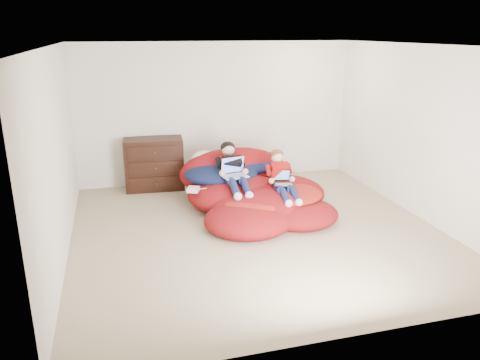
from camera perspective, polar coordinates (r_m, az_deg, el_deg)
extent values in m
cube|color=tan|center=(6.65, 2.03, -7.17)|extent=(5.10, 5.10, 0.25)
cube|color=silver|center=(8.57, -2.86, 8.18)|extent=(5.10, 0.02, 2.50)
cube|color=silver|center=(3.97, 13.00, -3.78)|extent=(5.10, 0.02, 2.50)
cube|color=silver|center=(5.97, -21.54, 2.67)|extent=(0.02, 5.10, 2.50)
cube|color=silver|center=(7.33, 21.35, 5.33)|extent=(0.02, 5.10, 2.50)
cube|color=white|center=(6.03, 2.32, 16.17)|extent=(5.10, 5.10, 0.02)
cube|color=black|center=(8.32, -10.42, 1.96)|extent=(1.04, 0.57, 0.90)
cube|color=black|center=(8.14, -10.14, -0.35)|extent=(0.90, 0.08, 0.22)
cylinder|color=#4C3F26|center=(8.13, -10.13, -0.40)|extent=(0.03, 0.06, 0.03)
cube|color=black|center=(8.07, -10.25, 1.47)|extent=(0.90, 0.08, 0.22)
cylinder|color=#4C3F26|center=(8.05, -10.23, 1.44)|extent=(0.03, 0.06, 0.03)
cube|color=black|center=(7.99, -10.35, 3.34)|extent=(0.90, 0.08, 0.22)
cylinder|color=#4C3F26|center=(7.98, -10.34, 3.30)|extent=(0.03, 0.06, 0.03)
ellipsoid|color=maroon|center=(7.39, -0.53, -1.63)|extent=(1.53, 1.37, 0.55)
ellipsoid|color=maroon|center=(7.52, 5.44, -1.52)|extent=(1.28, 1.25, 0.46)
ellipsoid|color=maroon|center=(7.01, 2.85, -3.13)|extent=(1.62, 1.30, 0.52)
ellipsoid|color=maroon|center=(6.60, 1.06, -4.83)|extent=(1.27, 1.17, 0.42)
ellipsoid|color=maroon|center=(6.88, 7.27, -4.11)|extent=(1.14, 1.03, 0.37)
ellipsoid|color=maroon|center=(7.89, -0.74, 1.01)|extent=(1.85, 0.82, 0.82)
ellipsoid|color=#131D44|center=(7.53, -2.28, 0.82)|extent=(1.20, 0.99, 0.31)
ellipsoid|color=#131D44|center=(7.81, 1.42, 1.74)|extent=(0.96, 0.67, 0.23)
ellipsoid|color=red|center=(7.06, 5.98, -1.64)|extent=(0.99, 0.99, 0.18)
ellipsoid|color=red|center=(6.81, 1.96, -2.66)|extent=(1.01, 0.91, 0.18)
ellipsoid|color=beige|center=(7.85, -4.34, 2.54)|extent=(0.46, 0.29, 0.29)
cube|color=black|center=(7.32, -1.18, 1.62)|extent=(0.30, 0.41, 0.42)
sphere|color=tan|center=(7.39, -1.47, 3.74)|extent=(0.21, 0.21, 0.21)
ellipsoid|color=black|center=(7.41, -1.52, 4.05)|extent=(0.23, 0.22, 0.18)
cylinder|color=#161D45|center=(7.06, -1.24, -0.13)|extent=(0.14, 0.34, 0.19)
cylinder|color=#161D45|center=(6.79, -0.63, -1.11)|extent=(0.11, 0.32, 0.21)
sphere|color=white|center=(6.66, -0.26, -2.03)|extent=(0.12, 0.12, 0.12)
cylinder|color=#161D45|center=(7.10, 0.09, -0.02)|extent=(0.14, 0.34, 0.19)
cylinder|color=#161D45|center=(6.84, 0.74, -0.99)|extent=(0.11, 0.32, 0.21)
sphere|color=white|center=(6.70, 1.14, -1.90)|extent=(0.12, 0.12, 0.12)
cube|color=#B20F10|center=(7.11, 4.74, 0.69)|extent=(0.28, 0.31, 0.41)
sphere|color=tan|center=(7.11, 4.55, 2.82)|extent=(0.19, 0.19, 0.19)
ellipsoid|color=#523416|center=(7.13, 4.50, 3.12)|extent=(0.21, 0.19, 0.16)
cylinder|color=#161D45|center=(6.93, 4.74, -1.09)|extent=(0.14, 0.31, 0.17)
cylinder|color=#161D45|center=(6.70, 5.50, -2.01)|extent=(0.12, 0.30, 0.19)
sphere|color=white|center=(6.58, 5.96, -2.87)|extent=(0.11, 0.11, 0.11)
cylinder|color=#161D45|center=(6.98, 5.92, -0.98)|extent=(0.14, 0.31, 0.17)
cylinder|color=#161D45|center=(6.75, 6.71, -1.89)|extent=(0.12, 0.30, 0.19)
sphere|color=white|center=(6.64, 7.20, -2.74)|extent=(0.11, 0.11, 0.11)
cube|color=silver|center=(7.07, -0.60, 0.45)|extent=(0.41, 0.32, 0.01)
cube|color=gray|center=(7.05, -0.58, 0.49)|extent=(0.34, 0.20, 0.00)
cube|color=silver|center=(7.17, -0.91, 1.82)|extent=(0.37, 0.13, 0.26)
cube|color=#4068DA|center=(7.16, -0.89, 1.82)|extent=(0.33, 0.10, 0.21)
cube|color=black|center=(6.94, 5.31, -0.55)|extent=(0.33, 0.27, 0.01)
cube|color=gray|center=(6.93, 5.34, -0.51)|extent=(0.27, 0.17, 0.00)
cube|color=black|center=(7.03, 4.95, 0.59)|extent=(0.30, 0.14, 0.20)
cube|color=teal|center=(7.03, 4.97, 0.60)|extent=(0.26, 0.11, 0.16)
cube|color=silver|center=(6.99, -5.73, -1.16)|extent=(0.22, 0.22, 0.06)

